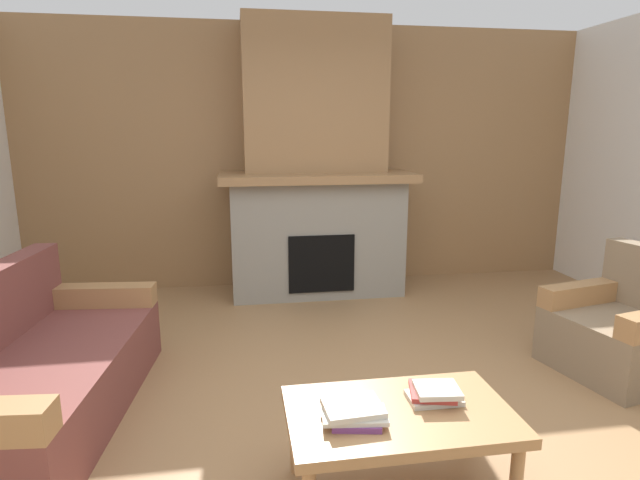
{
  "coord_description": "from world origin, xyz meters",
  "views": [
    {
      "loc": [
        -0.77,
        -2.45,
        1.65
      ],
      "look_at": [
        -0.21,
        1.03,
        0.88
      ],
      "focal_mm": 28.61,
      "sensor_mm": 36.0,
      "label": 1
    }
  ],
  "objects_px": {
    "fireplace": "(315,179)",
    "armchair": "(625,330)",
    "couch": "(35,373)",
    "coffee_table": "(399,421)"
  },
  "relations": [
    {
      "from": "couch",
      "to": "armchair",
      "type": "height_order",
      "value": "same"
    },
    {
      "from": "couch",
      "to": "armchair",
      "type": "bearing_deg",
      "value": 0.19
    },
    {
      "from": "fireplace",
      "to": "armchair",
      "type": "distance_m",
      "value": 2.96
    },
    {
      "from": "fireplace",
      "to": "armchair",
      "type": "xyz_separation_m",
      "value": [
        1.83,
        -2.16,
        -0.87
      ]
    },
    {
      "from": "fireplace",
      "to": "couch",
      "type": "xyz_separation_m",
      "value": [
        -1.95,
        -2.17,
        -0.88
      ]
    },
    {
      "from": "fireplace",
      "to": "coffee_table",
      "type": "relative_size",
      "value": 2.7
    },
    {
      "from": "coffee_table",
      "to": "couch",
      "type": "bearing_deg",
      "value": 153.04
    },
    {
      "from": "couch",
      "to": "armchair",
      "type": "xyz_separation_m",
      "value": [
        3.78,
        0.01,
        0.01
      ]
    },
    {
      "from": "fireplace",
      "to": "couch",
      "type": "bearing_deg",
      "value": -131.99
    },
    {
      "from": "armchair",
      "to": "coffee_table",
      "type": "distance_m",
      "value": 2.15
    }
  ]
}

